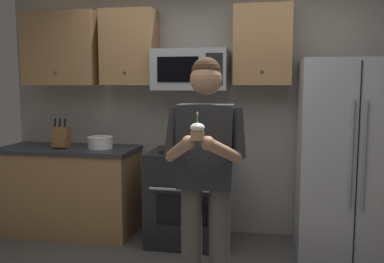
{
  "coord_description": "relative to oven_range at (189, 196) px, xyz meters",
  "views": [
    {
      "loc": [
        0.61,
        -2.54,
        1.57
      ],
      "look_at": [
        0.1,
        0.22,
        1.25
      ],
      "focal_mm": 38.02,
      "sensor_mm": 36.0,
      "label": 1
    }
  ],
  "objects": [
    {
      "name": "wall_back",
      "position": [
        0.15,
        0.39,
        0.84
      ],
      "size": [
        4.4,
        0.1,
        2.6
      ],
      "primitive_type": "cube",
      "color": "gray",
      "rests_on": "ground"
    },
    {
      "name": "oven_range",
      "position": [
        0.0,
        0.0,
        0.0
      ],
      "size": [
        0.76,
        0.7,
        0.93
      ],
      "color": "black",
      "rests_on": "ground"
    },
    {
      "name": "microwave",
      "position": [
        0.0,
        0.12,
        1.26
      ],
      "size": [
        0.74,
        0.41,
        0.4
      ],
      "color": "#9EA0A5"
    },
    {
      "name": "refrigerator",
      "position": [
        1.5,
        -0.04,
        0.44
      ],
      "size": [
        0.9,
        0.75,
        1.8
      ],
      "color": "#B7BABF",
      "rests_on": "ground"
    },
    {
      "name": "cabinet_row_upper",
      "position": [
        -0.57,
        0.17,
        1.49
      ],
      "size": [
        2.78,
        0.36,
        0.76
      ],
      "color": "#9E7247"
    },
    {
      "name": "counter_left",
      "position": [
        -1.3,
        0.02,
        0.0
      ],
      "size": [
        1.44,
        0.66,
        0.92
      ],
      "color": "#9E7247",
      "rests_on": "ground"
    },
    {
      "name": "knife_block",
      "position": [
        -1.34,
        -0.03,
        0.57
      ],
      "size": [
        0.16,
        0.15,
        0.32
      ],
      "color": "brown",
      "rests_on": "counter_left"
    },
    {
      "name": "bowl_large_white",
      "position": [
        -0.94,
        0.01,
        0.52
      ],
      "size": [
        0.27,
        0.27,
        0.12
      ],
      "color": "white",
      "rests_on": "counter_left"
    },
    {
      "name": "person",
      "position": [
        0.34,
        -1.15,
        0.53
      ],
      "size": [
        0.6,
        0.48,
        1.76
      ],
      "color": "#4C4742",
      "rests_on": "ground"
    },
    {
      "name": "cupcake",
      "position": [
        0.34,
        -1.48,
        0.83
      ],
      "size": [
        0.09,
        0.09,
        0.17
      ],
      "color": "#A87F56"
    }
  ]
}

